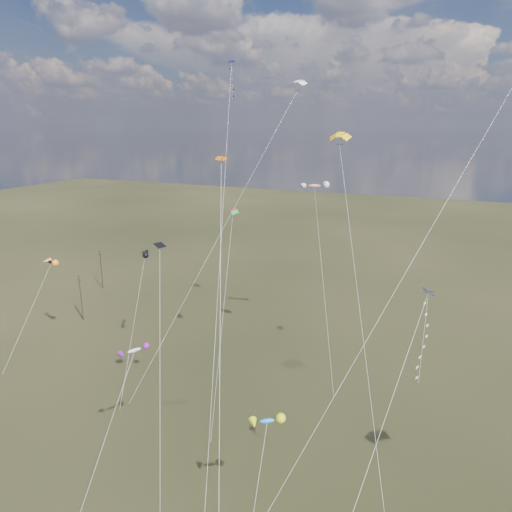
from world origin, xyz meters
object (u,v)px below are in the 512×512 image
at_px(utility_pole_near, 81,297).
at_px(diamond_black_high, 512,114).
at_px(novelty_black_orange, 51,262).
at_px(parafoil_yellow, 340,136).
at_px(utility_pole_far, 101,269).

relative_size(utility_pole_near, diamond_black_high, 0.21).
distance_m(diamond_black_high, novelty_black_orange, 60.93).
bearing_deg(parafoil_yellow, novelty_black_orange, -172.99).
bearing_deg(utility_pole_near, diamond_black_high, -10.42).
bearing_deg(utility_pole_far, parafoil_yellow, -17.87).
distance_m(diamond_black_high, parafoil_yellow, 18.13).
distance_m(utility_pole_far, parafoil_yellow, 61.35).
bearing_deg(utility_pole_near, parafoil_yellow, -3.71).
height_order(utility_pole_far, novelty_black_orange, novelty_black_orange).
bearing_deg(utility_pole_far, utility_pole_near, -60.26).
xyz_separation_m(utility_pole_far, parafoil_yellow, (52.34, -16.87, 27.20)).
xyz_separation_m(diamond_black_high, parafoil_yellow, (-16.02, 8.23, -2.09)).
relative_size(diamond_black_high, parafoil_yellow, 1.21).
bearing_deg(diamond_black_high, utility_pole_near, 169.58).
bearing_deg(novelty_black_orange, diamond_black_high, -3.14).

